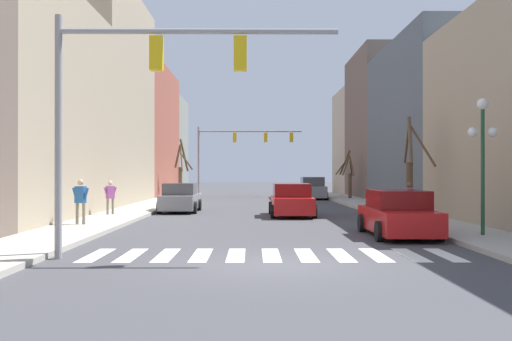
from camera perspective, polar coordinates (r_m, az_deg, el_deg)
name	(u,v)px	position (r m, az deg, el deg)	size (l,w,h in m)	color
ground_plane	(273,265)	(13.96, 1.66, -8.97)	(240.00, 240.00, 0.00)	#424247
building_row_left	(91,115)	(40.87, -15.46, 5.12)	(6.00, 63.22, 13.98)	#66564C
building_row_right	(435,127)	(39.67, 16.65, 4.00)	(6.00, 56.30, 12.09)	gray
crosswalk_stripes	(271,255)	(15.56, 1.45, -8.05)	(9.45, 2.60, 0.01)	white
traffic_signal_near	(142,81)	(15.19, -10.83, 8.37)	(6.99, 0.28, 6.02)	gray
traffic_signal_far	(238,144)	(53.33, -1.71, 2.58)	(9.29, 0.28, 6.22)	gray
street_lamp_right_corner	(483,138)	(20.29, 20.78, 2.90)	(0.95, 0.36, 4.34)	#1E4C2D
car_parked_right_far	(292,201)	(29.30, 3.40, -2.90)	(2.14, 4.82, 1.59)	red
car_at_intersection	(180,198)	(32.50, -7.25, -2.66)	(2.04, 4.38, 1.56)	gray
car_driving_toward_lane	(312,189)	(48.24, 5.39, -1.75)	(2.12, 4.72, 1.78)	gray
car_driving_away_lane	(398,215)	(20.51, 13.35, -4.11)	(2.07, 4.80, 1.54)	red
pedestrian_waiting_at_curb	(409,197)	(26.37, 14.38, -2.48)	(0.65, 0.35, 1.57)	#282D47
pedestrian_on_right_sidewalk	(80,198)	(23.90, -16.37, -2.50)	(0.73, 0.34, 1.72)	#7A705B
pedestrian_near_right_corner	(110,195)	(29.20, -13.71, -2.24)	(0.56, 0.51, 1.59)	#7A705B
street_tree_right_far	(348,175)	(47.23, 8.78, -0.43)	(1.45, 2.18, 3.74)	brown
street_tree_left_mid	(411,171)	(27.97, 14.50, -0.06)	(1.23, 2.33, 4.53)	brown
street_tree_left_far	(181,171)	(49.42, -7.14, -0.02)	(1.64, 2.15, 4.77)	brown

